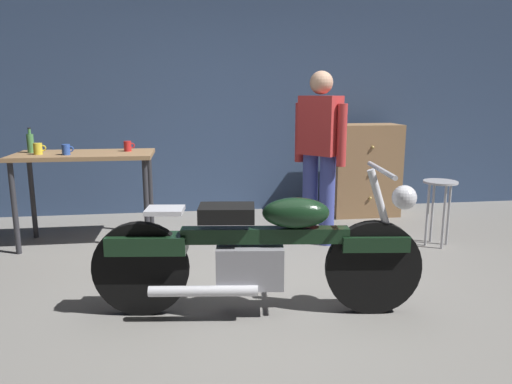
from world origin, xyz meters
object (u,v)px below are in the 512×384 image
object	(u,v)px
mug_blue_enamel	(66,150)
bottle	(30,143)
mug_red_diner	(128,146)
person_standing	(320,150)
wooden_dresser	(364,170)
mug_yellow_tall	(38,149)
shop_stool	(440,195)
motorcycle	(260,250)

from	to	relation	value
mug_blue_enamel	bottle	bearing A→B (deg)	149.53
mug_red_diner	bottle	world-z (taller)	bottle
person_standing	wooden_dresser	xyz separation A→B (m)	(0.85, 1.02, -0.38)
wooden_dresser	mug_yellow_tall	distance (m)	3.61
bottle	mug_blue_enamel	bearing A→B (deg)	-30.47
shop_stool	bottle	size ratio (longest dim) A/B	2.66
person_standing	shop_stool	world-z (taller)	person_standing
motorcycle	mug_red_diner	distance (m)	2.19
motorcycle	mug_yellow_tall	xyz separation A→B (m)	(-1.85, 1.72, 0.50)
motorcycle	wooden_dresser	bearing A→B (deg)	63.64
person_standing	mug_blue_enamel	xyz separation A→B (m)	(-2.38, 0.15, 0.02)
mug_blue_enamel	person_standing	bearing A→B (deg)	-3.65
wooden_dresser	bottle	distance (m)	3.69
bottle	wooden_dresser	bearing A→B (deg)	10.07
wooden_dresser	mug_blue_enamel	distance (m)	3.36
mug_red_diner	bottle	bearing A→B (deg)	179.12
wooden_dresser	mug_blue_enamel	bearing A→B (deg)	-165.01
motorcycle	person_standing	size ratio (longest dim) A/B	1.31
wooden_dresser	bottle	world-z (taller)	bottle
motorcycle	person_standing	xyz separation A→B (m)	(0.80, 1.49, 0.48)
wooden_dresser	mug_yellow_tall	bearing A→B (deg)	-167.27
wooden_dresser	shop_stool	bearing A→B (deg)	-77.62
person_standing	mug_yellow_tall	distance (m)	2.66
shop_stool	mug_red_diner	world-z (taller)	mug_red_diner
wooden_dresser	mug_yellow_tall	world-z (taller)	wooden_dresser
mug_yellow_tall	mug_red_diner	bearing A→B (deg)	9.56
motorcycle	mug_yellow_tall	distance (m)	2.58
person_standing	mug_blue_enamel	size ratio (longest dim) A/B	15.53
person_standing	mug_red_diner	bearing A→B (deg)	37.66
wooden_dresser	mug_red_diner	bearing A→B (deg)	-166.34
mug_yellow_tall	wooden_dresser	bearing A→B (deg)	12.73
person_standing	bottle	size ratio (longest dim) A/B	6.93
person_standing	wooden_dresser	size ratio (longest dim) A/B	1.52
motorcycle	wooden_dresser	world-z (taller)	wooden_dresser
motorcycle	person_standing	bearing A→B (deg)	68.72
shop_stool	mug_yellow_tall	xyz separation A→B (m)	(-3.78, 0.49, 0.45)
bottle	shop_stool	bearing A→B (deg)	-9.33
motorcycle	mug_blue_enamel	bearing A→B (deg)	140.72
mug_red_diner	mug_yellow_tall	world-z (taller)	mug_yellow_tall
person_standing	mug_red_diner	size ratio (longest dim) A/B	15.72
shop_stool	bottle	bearing A→B (deg)	170.67
mug_yellow_tall	motorcycle	bearing A→B (deg)	-42.94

